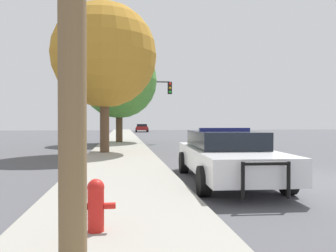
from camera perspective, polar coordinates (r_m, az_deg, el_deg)
The scene contains 8 objects.
ground_plane at distance 9.60m, azimuth 24.23°, elevation -8.80°, with size 110.00×110.00×0.00m, color #4F4F54.
sidewalk_left at distance 8.15m, azimuth -8.27°, elevation -9.98°, with size 3.00×110.00×0.13m.
police_car at distance 8.81m, azimuth 10.10°, elevation -4.90°, with size 2.30×5.34×1.42m.
fire_hydrant at distance 4.54m, azimuth -12.45°, elevation -13.04°, with size 0.52×0.23×0.70m.
traffic_light at distance 24.20m, azimuth -4.41°, elevation 5.03°, with size 3.84×0.35×4.57m.
car_background_distant at distance 51.79m, azimuth -4.58°, elevation -0.27°, with size 2.13×4.60×1.25m.
tree_sidewalk_mid at distance 23.97m, azimuth -8.51°, elevation 7.85°, with size 5.44×5.44×7.16m.
tree_sidewalk_near at distance 16.22m, azimuth -11.01°, elevation 11.97°, with size 4.98×4.98×7.12m.
Camera 1 is at (-5.06, -8.01, 1.58)m, focal length 35.00 mm.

